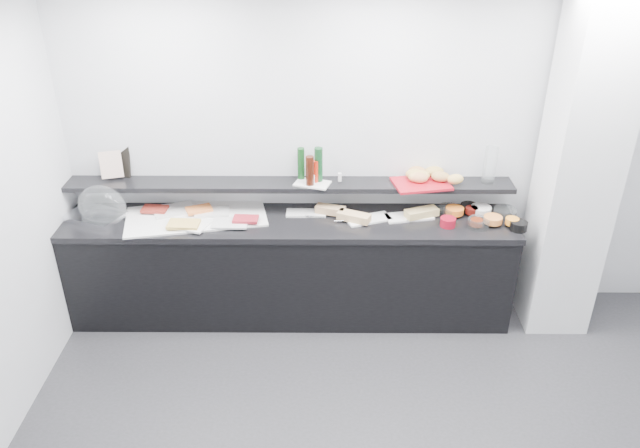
{
  "coord_description": "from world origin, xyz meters",
  "views": [
    {
      "loc": [
        -0.42,
        -2.69,
        3.26
      ],
      "look_at": [
        -0.45,
        1.45,
        1.0
      ],
      "focal_mm": 35.0,
      "sensor_mm": 36.0,
      "label": 1
    }
  ],
  "objects_px": {
    "cloche_base": "(95,216)",
    "bread_tray": "(421,184)",
    "framed_print": "(118,161)",
    "sandwich_plate_mid": "(369,219)",
    "carafe": "(490,165)",
    "condiment_tray": "(312,183)"
  },
  "relations": [
    {
      "from": "framed_print",
      "to": "carafe",
      "type": "relative_size",
      "value": 0.87
    },
    {
      "from": "sandwich_plate_mid",
      "to": "carafe",
      "type": "bearing_deg",
      "value": -10.01
    },
    {
      "from": "condiment_tray",
      "to": "bread_tray",
      "type": "relative_size",
      "value": 0.63
    },
    {
      "from": "framed_print",
      "to": "bread_tray",
      "type": "bearing_deg",
      "value": 5.39
    },
    {
      "from": "sandwich_plate_mid",
      "to": "framed_print",
      "type": "bearing_deg",
      "value": 151.11
    },
    {
      "from": "sandwich_plate_mid",
      "to": "framed_print",
      "type": "xyz_separation_m",
      "value": [
        -2.04,
        0.29,
        0.37
      ]
    },
    {
      "from": "condiment_tray",
      "to": "bread_tray",
      "type": "distance_m",
      "value": 0.87
    },
    {
      "from": "cloche_base",
      "to": "sandwich_plate_mid",
      "type": "distance_m",
      "value": 2.2
    },
    {
      "from": "bread_tray",
      "to": "carafe",
      "type": "distance_m",
      "value": 0.56
    },
    {
      "from": "sandwich_plate_mid",
      "to": "condiment_tray",
      "type": "relative_size",
      "value": 1.3
    },
    {
      "from": "cloche_base",
      "to": "bread_tray",
      "type": "relative_size",
      "value": 1.0
    },
    {
      "from": "carafe",
      "to": "condiment_tray",
      "type": "bearing_deg",
      "value": -178.25
    },
    {
      "from": "framed_print",
      "to": "bread_tray",
      "type": "height_order",
      "value": "framed_print"
    },
    {
      "from": "sandwich_plate_mid",
      "to": "carafe",
      "type": "distance_m",
      "value": 1.05
    },
    {
      "from": "sandwich_plate_mid",
      "to": "bread_tray",
      "type": "xyz_separation_m",
      "value": [
        0.42,
        0.13,
        0.25
      ]
    },
    {
      "from": "cloche_base",
      "to": "sandwich_plate_mid",
      "type": "bearing_deg",
      "value": 22.91
    },
    {
      "from": "bread_tray",
      "to": "framed_print",
      "type": "bearing_deg",
      "value": 165.04
    },
    {
      "from": "cloche_base",
      "to": "carafe",
      "type": "xyz_separation_m",
      "value": [
        3.16,
        0.17,
        0.38
      ]
    },
    {
      "from": "cloche_base",
      "to": "carafe",
      "type": "height_order",
      "value": "carafe"
    },
    {
      "from": "bread_tray",
      "to": "cloche_base",
      "type": "bearing_deg",
      "value": 171.4
    },
    {
      "from": "framed_print",
      "to": "condiment_tray",
      "type": "height_order",
      "value": "framed_print"
    },
    {
      "from": "cloche_base",
      "to": "bread_tray",
      "type": "distance_m",
      "value": 2.63
    }
  ]
}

